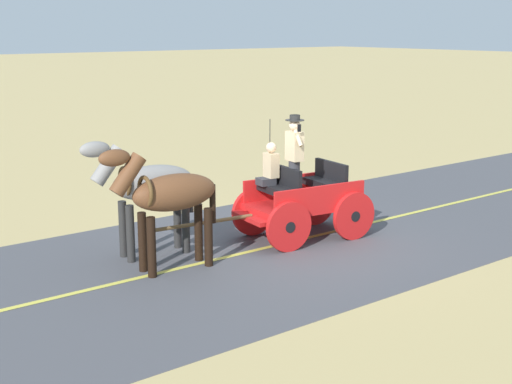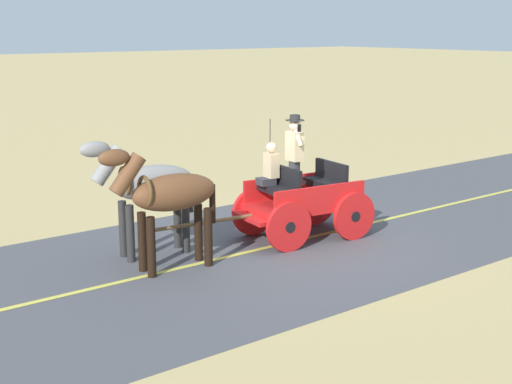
{
  "view_description": "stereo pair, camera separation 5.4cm",
  "coord_description": "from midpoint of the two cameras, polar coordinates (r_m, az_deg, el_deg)",
  "views": [
    {
      "loc": [
        -10.3,
        9.09,
        4.14
      ],
      "look_at": [
        0.12,
        0.9,
        1.1
      ],
      "focal_mm": 50.83,
      "sensor_mm": 36.0,
      "label": 1
    },
    {
      "loc": [
        -10.34,
        9.05,
        4.14
      ],
      "look_at": [
        0.12,
        0.9,
        1.1
      ],
      "focal_mm": 50.83,
      "sensor_mm": 36.0,
      "label": 2
    }
  ],
  "objects": [
    {
      "name": "horse_off_side",
      "position": [
        13.26,
        -8.42,
        0.51
      ],
      "size": [
        0.75,
        2.14,
        2.21
      ],
      "color": "gray",
      "rests_on": "ground"
    },
    {
      "name": "road_centre_stripe",
      "position": [
        14.35,
        3.25,
        -3.84
      ],
      "size": [
        0.12,
        160.0,
        0.0
      ],
      "primitive_type": "cube",
      "color": "#DBCC4C",
      "rests_on": "road_surface"
    },
    {
      "name": "traffic_cone",
      "position": [
        18.19,
        3.93,
        0.54
      ],
      "size": [
        0.32,
        0.32,
        0.5
      ],
      "primitive_type": "cone",
      "color": "orange",
      "rests_on": "ground"
    },
    {
      "name": "horse_near_side",
      "position": [
        12.42,
        -6.78,
        -0.28
      ],
      "size": [
        0.7,
        2.14,
        2.21
      ],
      "color": "brown",
      "rests_on": "ground"
    },
    {
      "name": "ground_plane",
      "position": [
        14.35,
        3.25,
        -3.88
      ],
      "size": [
        200.0,
        200.0,
        0.0
      ],
      "primitive_type": "plane",
      "color": "tan"
    },
    {
      "name": "road_surface",
      "position": [
        14.35,
        3.25,
        -3.86
      ],
      "size": [
        6.39,
        160.0,
        0.01
      ],
      "primitive_type": "cube",
      "color": "#4C4C51",
      "rests_on": "ground"
    },
    {
      "name": "horse_drawn_carriage",
      "position": [
        14.37,
        3.6,
        -0.49
      ],
      "size": [
        1.7,
        4.51,
        2.5
      ],
      "color": "red",
      "rests_on": "ground"
    }
  ]
}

